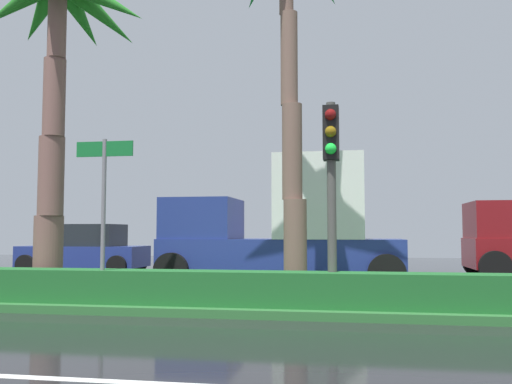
% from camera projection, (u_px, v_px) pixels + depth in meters
% --- Properties ---
extents(ground_plane, '(90.00, 42.00, 0.10)m').
position_uv_depth(ground_plane, '(195.00, 299.00, 12.50)').
color(ground_plane, black).
extents(median_strip, '(85.50, 4.00, 0.15)m').
position_uv_depth(median_strip, '(181.00, 299.00, 11.53)').
color(median_strip, '#2D6B33').
rests_on(median_strip, ground_plane).
extents(median_hedge, '(76.50, 0.70, 0.60)m').
position_uv_depth(median_hedge, '(158.00, 287.00, 10.18)').
color(median_hedge, '#1E6028').
rests_on(median_hedge, median_strip).
extents(palm_tree_centre_left, '(3.92, 3.82, 7.05)m').
position_uv_depth(palm_tree_centre_left, '(57.00, 32.00, 11.70)').
color(palm_tree_centre_left, brown).
rests_on(palm_tree_centre_left, median_strip).
extents(traffic_signal_median_right, '(0.28, 0.43, 3.58)m').
position_uv_depth(traffic_signal_median_right, '(331.00, 165.00, 9.88)').
color(traffic_signal_median_right, '#4C4C47').
rests_on(traffic_signal_median_right, median_strip).
extents(street_name_sign, '(1.10, 0.08, 3.00)m').
position_uv_depth(street_name_sign, '(104.00, 197.00, 10.30)').
color(street_name_sign, slate).
rests_on(street_name_sign, median_strip).
extents(car_in_traffic_second, '(4.30, 2.02, 1.72)m').
position_uv_depth(car_in_traffic_second, '(85.00, 250.00, 19.72)').
color(car_in_traffic_second, navy).
rests_on(car_in_traffic_second, ground_plane).
extents(box_truck_lead, '(6.40, 2.64, 3.46)m').
position_uv_depth(box_truck_lead, '(284.00, 228.00, 15.20)').
color(box_truck_lead, navy).
rests_on(box_truck_lead, ground_plane).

